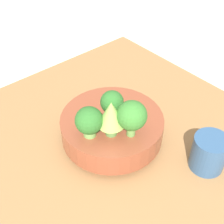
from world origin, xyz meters
TOP-DOWN VIEW (x-y plane):
  - ground_plane at (0.00, 0.00)m, footprint 6.00×6.00m
  - table at (0.00, 0.00)m, footprint 0.80×0.75m
  - bowl at (0.01, 0.02)m, footprint 0.25×0.25m
  - broccoli_floret_left at (-0.06, 0.02)m, footprint 0.07×0.07m
  - romanesco_piece_far at (-0.03, 0.05)m, footprint 0.06×0.06m
  - broccoli_floret_back at (0.00, 0.09)m, footprint 0.06×0.06m
  - broccoli_floret_center at (0.01, 0.02)m, footprint 0.06×0.06m
  - cup at (-0.20, -0.10)m, footprint 0.08×0.08m

SIDE VIEW (x-z plane):
  - ground_plane at x=0.00m, z-range 0.00..0.00m
  - table at x=0.00m, z-range 0.00..0.04m
  - bowl at x=0.01m, z-range 0.04..0.12m
  - cup at x=-0.20m, z-range 0.04..0.13m
  - broccoli_floret_back at x=0.00m, z-range 0.12..0.19m
  - broccoli_floret_center at x=0.01m, z-range 0.12..0.20m
  - broccoli_floret_left at x=-0.06m, z-range 0.12..0.21m
  - romanesco_piece_far at x=-0.03m, z-range 0.12..0.22m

